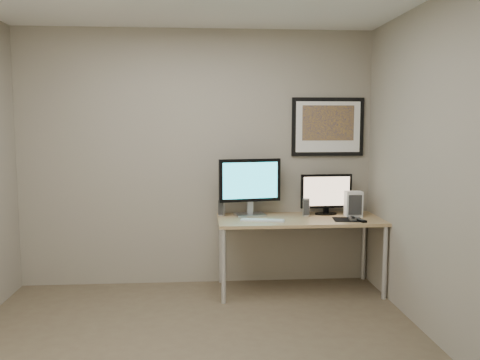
{
  "coord_description": "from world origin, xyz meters",
  "views": [
    {
      "loc": [
        0.05,
        -3.5,
        1.65
      ],
      "look_at": [
        0.4,
        1.1,
        1.14
      ],
      "focal_mm": 38.0,
      "sensor_mm": 36.0,
      "label": 1
    }
  ],
  "objects_px": {
    "speaker_left": "(222,207)",
    "monitor_large": "(250,185)",
    "framed_art": "(328,127)",
    "speaker_right": "(306,207)",
    "fan_unit": "(353,204)",
    "desk": "(299,225)",
    "monitor_tv": "(326,193)",
    "keyboard": "(262,220)"
  },
  "relations": [
    {
      "from": "desk",
      "to": "speaker_right",
      "type": "bearing_deg",
      "value": 51.15
    },
    {
      "from": "monitor_tv",
      "to": "desk",
      "type": "bearing_deg",
      "value": -153.64
    },
    {
      "from": "desk",
      "to": "speaker_right",
      "type": "height_order",
      "value": "speaker_right"
    },
    {
      "from": "speaker_right",
      "to": "keyboard",
      "type": "height_order",
      "value": "speaker_right"
    },
    {
      "from": "monitor_large",
      "to": "speaker_right",
      "type": "relative_size",
      "value": 3.48
    },
    {
      "from": "desk",
      "to": "speaker_right",
      "type": "relative_size",
      "value": 8.87
    },
    {
      "from": "desk",
      "to": "fan_unit",
      "type": "bearing_deg",
      "value": 5.16
    },
    {
      "from": "framed_art",
      "to": "monitor_large",
      "type": "relative_size",
      "value": 1.19
    },
    {
      "from": "speaker_right",
      "to": "fan_unit",
      "type": "bearing_deg",
      "value": 0.99
    },
    {
      "from": "keyboard",
      "to": "fan_unit",
      "type": "relative_size",
      "value": 1.67
    },
    {
      "from": "speaker_left",
      "to": "desk",
      "type": "bearing_deg",
      "value": 3.0
    },
    {
      "from": "monitor_tv",
      "to": "speaker_left",
      "type": "xyz_separation_m",
      "value": [
        -1.06,
        0.02,
        -0.13
      ]
    },
    {
      "from": "speaker_left",
      "to": "fan_unit",
      "type": "distance_m",
      "value": 1.32
    },
    {
      "from": "monitor_large",
      "to": "keyboard",
      "type": "relative_size",
      "value": 1.49
    },
    {
      "from": "framed_art",
      "to": "speaker_left",
      "type": "distance_m",
      "value": 1.37
    },
    {
      "from": "monitor_large",
      "to": "speaker_right",
      "type": "height_order",
      "value": "monitor_large"
    },
    {
      "from": "speaker_left",
      "to": "fan_unit",
      "type": "xyz_separation_m",
      "value": [
        1.31,
        -0.14,
        0.04
      ]
    },
    {
      "from": "monitor_tv",
      "to": "fan_unit",
      "type": "height_order",
      "value": "monitor_tv"
    },
    {
      "from": "keyboard",
      "to": "fan_unit",
      "type": "height_order",
      "value": "fan_unit"
    },
    {
      "from": "monitor_large",
      "to": "speaker_right",
      "type": "distance_m",
      "value": 0.61
    },
    {
      "from": "desk",
      "to": "keyboard",
      "type": "distance_m",
      "value": 0.4
    },
    {
      "from": "desk",
      "to": "framed_art",
      "type": "relative_size",
      "value": 2.13
    },
    {
      "from": "monitor_large",
      "to": "speaker_left",
      "type": "bearing_deg",
      "value": 162.09
    },
    {
      "from": "speaker_left",
      "to": "monitor_large",
      "type": "bearing_deg",
      "value": 9.71
    },
    {
      "from": "framed_art",
      "to": "speaker_left",
      "type": "xyz_separation_m",
      "value": [
        -1.1,
        -0.14,
        -0.8
      ]
    },
    {
      "from": "keyboard",
      "to": "speaker_left",
      "type": "bearing_deg",
      "value": 153.16
    },
    {
      "from": "desk",
      "to": "monitor_tv",
      "type": "distance_m",
      "value": 0.45
    },
    {
      "from": "speaker_right",
      "to": "keyboard",
      "type": "relative_size",
      "value": 0.43
    },
    {
      "from": "framed_art",
      "to": "speaker_right",
      "type": "xyz_separation_m",
      "value": [
        -0.26,
        -0.22,
        -0.8
      ]
    },
    {
      "from": "speaker_right",
      "to": "keyboard",
      "type": "xyz_separation_m",
      "value": [
        -0.47,
        -0.23,
        -0.08
      ]
    },
    {
      "from": "keyboard",
      "to": "framed_art",
      "type": "bearing_deg",
      "value": 44.24
    },
    {
      "from": "speaker_right",
      "to": "fan_unit",
      "type": "height_order",
      "value": "fan_unit"
    },
    {
      "from": "framed_art",
      "to": "monitor_large",
      "type": "distance_m",
      "value": 1.02
    },
    {
      "from": "framed_art",
      "to": "fan_unit",
      "type": "height_order",
      "value": "framed_art"
    },
    {
      "from": "keyboard",
      "to": "fan_unit",
      "type": "distance_m",
      "value": 0.96
    },
    {
      "from": "desk",
      "to": "fan_unit",
      "type": "height_order",
      "value": "fan_unit"
    },
    {
      "from": "desk",
      "to": "monitor_tv",
      "type": "bearing_deg",
      "value": 29.28
    },
    {
      "from": "speaker_left",
      "to": "keyboard",
      "type": "distance_m",
      "value": 0.49
    },
    {
      "from": "fan_unit",
      "to": "desk",
      "type": "bearing_deg",
      "value": -173.53
    },
    {
      "from": "monitor_tv",
      "to": "keyboard",
      "type": "relative_size",
      "value": 1.26
    },
    {
      "from": "speaker_right",
      "to": "framed_art",
      "type": "bearing_deg",
      "value": 48.73
    },
    {
      "from": "monitor_large",
      "to": "monitor_tv",
      "type": "height_order",
      "value": "monitor_large"
    }
  ]
}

